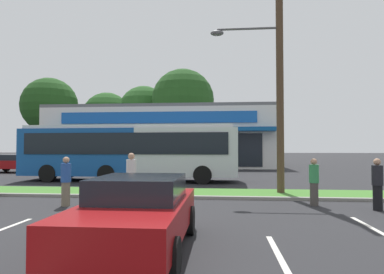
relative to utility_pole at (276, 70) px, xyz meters
The scene contains 15 objects.
grass_median 7.66m from the utility_pole, behind, with size 56.00×2.20×0.12m, color #427A2D.
curb_lip 7.76m from the utility_pole, 167.63° to the right, with size 56.00×0.24×0.12m, color gray.
storefront_building 24.36m from the utility_pole, 109.86° to the left, with size 22.84×15.04×6.08m.
tree_far_left 37.99m from the utility_pole, 131.87° to the left, with size 7.36×7.36×11.29m.
tree_left 37.19m from the utility_pole, 120.29° to the left, with size 6.96×6.96×9.86m.
tree_mid_left 35.69m from the utility_pole, 112.33° to the left, with size 7.31×7.31×10.88m.
tree_mid 30.21m from the utility_pole, 104.22° to the left, with size 8.20×8.20×12.31m.
utility_pole is the anchor object (origin of this frame).
city_bus 9.79m from the utility_pole, 146.52° to the left, with size 12.68×2.94×3.25m.
car_1 21.77m from the utility_pole, 149.80° to the left, with size 4.75×2.01×1.40m.
car_3 9.63m from the utility_pole, 117.08° to the right, with size 1.98×4.13×1.40m.
pedestrian_near_bench 7.34m from the utility_pole, 156.92° to the right, with size 0.36×0.36×1.78m.
pedestrian_by_pole 5.91m from the utility_pole, 49.57° to the right, with size 0.33×0.33×1.63m.
pedestrian_mid 9.23m from the utility_pole, 157.27° to the right, with size 0.33×0.33×1.65m.
pedestrian_far 5.03m from the utility_pole, 69.87° to the right, with size 0.32×0.32×1.60m.
Camera 1 is at (3.43, 0.19, 1.97)m, focal length 30.79 mm.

